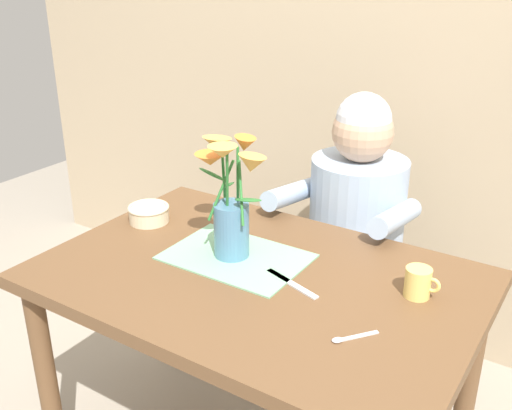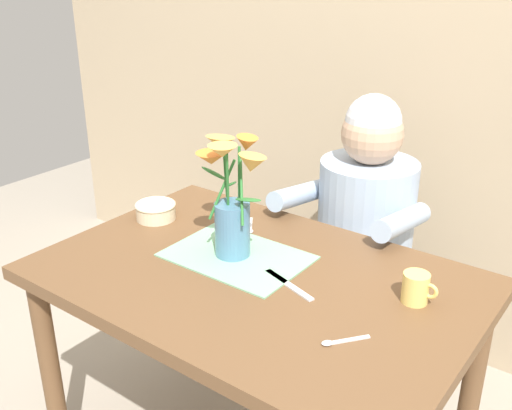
{
  "view_description": "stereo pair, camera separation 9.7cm",
  "coord_description": "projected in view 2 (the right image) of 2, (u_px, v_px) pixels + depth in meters",
  "views": [
    {
      "loc": [
        0.78,
        -1.21,
        1.56
      ],
      "look_at": [
        -0.03,
        0.05,
        0.92
      ],
      "focal_mm": 41.64,
      "sensor_mm": 36.0,
      "label": 1
    },
    {
      "loc": [
        0.86,
        -1.15,
        1.56
      ],
      "look_at": [
        -0.03,
        0.05,
        0.92
      ],
      "focal_mm": 41.64,
      "sensor_mm": 36.0,
      "label": 2
    }
  ],
  "objects": [
    {
      "name": "dinner_knife",
      "position": [
        288.0,
        285.0,
        1.58
      ],
      "size": [
        0.19,
        0.08,
        0.0
      ],
      "primitive_type": "cube",
      "rotation": [
        0.0,
        0.0,
        -0.31
      ],
      "color": "silver",
      "rests_on": "dining_table"
    },
    {
      "name": "striped_placemat",
      "position": [
        237.0,
        256.0,
        1.73
      ],
      "size": [
        0.4,
        0.28,
        0.0
      ],
      "primitive_type": "cube",
      "color": "#7AB289",
      "rests_on": "dining_table"
    },
    {
      "name": "dining_table",
      "position": [
        255.0,
        303.0,
        1.68
      ],
      "size": [
        1.2,
        0.8,
        0.74
      ],
      "color": "brown",
      "rests_on": "ground_plane"
    },
    {
      "name": "wood_panel_backdrop",
      "position": [
        422.0,
        42.0,
        2.22
      ],
      "size": [
        4.0,
        0.1,
        2.5
      ],
      "primitive_type": "cube",
      "color": "tan",
      "rests_on": "ground_plane"
    },
    {
      "name": "flower_vase",
      "position": [
        231.0,
        199.0,
        1.68
      ],
      "size": [
        0.27,
        0.22,
        0.36
      ],
      "color": "teal",
      "rests_on": "dining_table"
    },
    {
      "name": "tea_cup",
      "position": [
        416.0,
        288.0,
        1.5
      ],
      "size": [
        0.09,
        0.07,
        0.08
      ],
      "color": "#E5C666",
      "rests_on": "dining_table"
    },
    {
      "name": "ceramic_bowl",
      "position": [
        156.0,
        210.0,
        1.97
      ],
      "size": [
        0.14,
        0.14,
        0.06
      ],
      "color": "beige",
      "rests_on": "dining_table"
    },
    {
      "name": "spoon_0",
      "position": [
        250.0,
        228.0,
        1.91
      ],
      "size": [
        0.08,
        0.11,
        0.01
      ],
      "color": "silver",
      "rests_on": "dining_table"
    },
    {
      "name": "seated_person",
      "position": [
        363.0,
        250.0,
        2.16
      ],
      "size": [
        0.45,
        0.47,
        1.14
      ],
      "rotation": [
        0.0,
        0.0,
        -0.01
      ],
      "color": "#4C4C56",
      "rests_on": "ground_plane"
    },
    {
      "name": "spoon_1",
      "position": [
        338.0,
        341.0,
        1.35
      ],
      "size": [
        0.08,
        0.1,
        0.01
      ],
      "color": "silver",
      "rests_on": "dining_table"
    }
  ]
}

